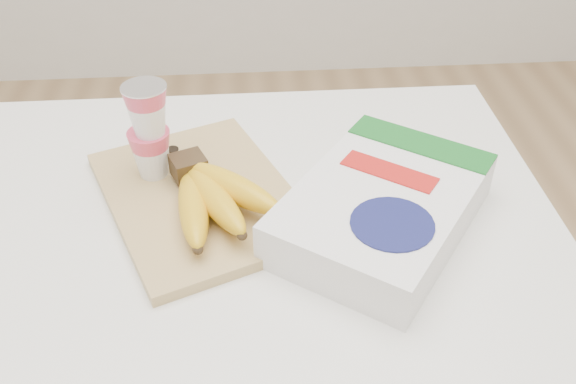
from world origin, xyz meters
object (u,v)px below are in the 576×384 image
at_px(bananas, 212,196).
at_px(yogurt_stack, 149,129).
at_px(table, 209,384).
at_px(cutting_board, 200,197).
at_px(cereal_box, 382,208).

distance_m(bananas, yogurt_stack, 0.14).
xyz_separation_m(table, bananas, (0.04, -0.01, 0.44)).
bearing_deg(cutting_board, cereal_box, -39.09).
height_order(yogurt_stack, cereal_box, yogurt_stack).
height_order(table, cereal_box, cereal_box).
height_order(bananas, cereal_box, bananas).
relative_size(table, yogurt_stack, 7.10).
bearing_deg(yogurt_stack, cereal_box, -21.66).
relative_size(bananas, cereal_box, 0.57).
xyz_separation_m(yogurt_stack, cereal_box, (0.32, -0.13, -0.06)).
bearing_deg(yogurt_stack, bananas, -46.86).
distance_m(cutting_board, yogurt_stack, 0.12).
bearing_deg(table, cereal_box, -9.34).
distance_m(bananas, cereal_box, 0.24).
distance_m(cutting_board, cereal_box, 0.27).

